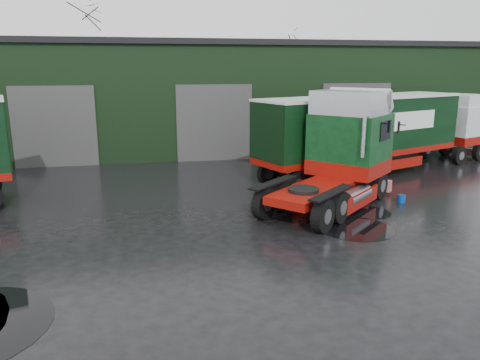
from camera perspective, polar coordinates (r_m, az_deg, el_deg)
name	(u,v)px	position (r m, az deg, el deg)	size (l,w,h in m)	color
ground	(221,272)	(11.72, -2.32, -11.12)	(100.00, 100.00, 0.00)	black
warehouse	(200,94)	(30.77, -4.88, 10.38)	(32.40, 12.40, 6.30)	black
hero_tractor	(327,151)	(16.48, 10.59, 3.47)	(2.81, 6.61, 4.11)	#0A3415
lorry_right	(362,136)	(22.00, 14.64, 5.21)	(2.42, 13.96, 3.67)	silver
wash_bucket	(401,199)	(18.35, 19.07, -2.16)	(0.30, 0.30, 0.28)	#063493
tree_back_a	(86,68)	(40.73, -18.26, 12.81)	(4.40, 4.40, 9.50)	black
tree_back_b	(277,80)	(42.17, 4.48, 12.08)	(4.40, 4.40, 7.50)	black
puddle_1	(356,229)	(15.05, 14.00, -5.78)	(2.32, 2.32, 0.01)	black
puddle_4	(368,212)	(16.79, 15.28, -3.82)	(1.58, 1.58, 0.01)	black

